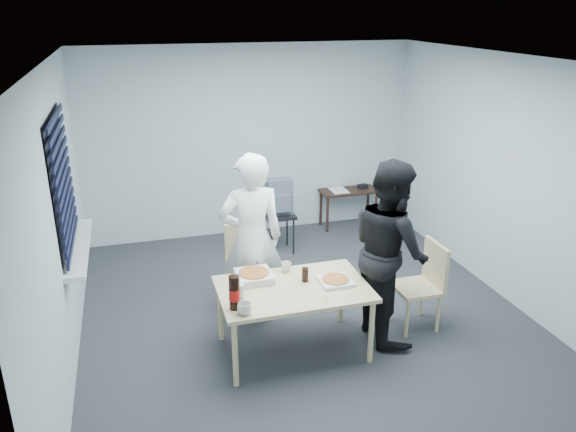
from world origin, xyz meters
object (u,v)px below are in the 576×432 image
object	(u,v)px
chair_right	(425,279)
mug_b	(286,267)
person_black	(390,250)
side_table	(349,195)
person_white	(252,240)
mug_a	(245,309)
backpack	(279,197)
dining_table	(293,293)
chair_far	(246,259)
stool	(279,221)
soda_bottle	(234,293)

from	to	relation	value
chair_right	mug_b	xyz separation A→B (m)	(-1.35, 0.26, 0.20)
person_black	side_table	world-z (taller)	person_black
person_white	mug_a	bearing A→B (deg)	73.93
backpack	mug_b	size ratio (longest dim) A/B	4.61
backpack	dining_table	bearing A→B (deg)	-104.15
chair_right	backpack	distance (m)	2.35
chair_far	person_black	world-z (taller)	person_black
chair_far	mug_a	distance (m)	1.39
chair_far	person_white	bearing A→B (deg)	-92.02
stool	mug_a	size ratio (longest dim) A/B	4.29
person_white	soda_bottle	distance (m)	0.96
chair_far	person_white	xyz separation A→B (m)	(-0.01, -0.34, 0.37)
chair_right	person_black	distance (m)	0.56
chair_right	mug_b	distance (m)	1.39
stool	mug_a	distance (m)	2.77
chair_right	person_white	size ratio (longest dim) A/B	0.50
chair_right	mug_a	xyz separation A→B (m)	(-1.90, -0.40, 0.20)
dining_table	mug_a	size ratio (longest dim) A/B	11.07
person_black	backpack	size ratio (longest dim) A/B	3.84
dining_table	chair_right	size ratio (longest dim) A/B	1.53
chair_far	side_table	xyz separation A→B (m)	(1.90, 1.81, -0.04)
backpack	mug_b	world-z (taller)	backpack
dining_table	chair_right	distance (m)	1.38
chair_right	person_white	world-z (taller)	person_white
mug_a	stool	bearing A→B (deg)	68.75
chair_far	mug_b	xyz separation A→B (m)	(0.25, -0.68, 0.20)
person_black	soda_bottle	world-z (taller)	person_black
person_white	person_black	distance (m)	1.35
dining_table	soda_bottle	world-z (taller)	soda_bottle
person_white	backpack	size ratio (longest dim) A/B	3.84
side_table	person_white	bearing A→B (deg)	-131.66
person_white	stool	xyz separation A→B (m)	(0.71, 1.56, -0.47)
dining_table	person_black	distance (m)	1.01
stool	mug_b	bearing A→B (deg)	-103.30
dining_table	soda_bottle	xyz separation A→B (m)	(-0.58, -0.22, 0.21)
mug_b	side_table	bearing A→B (deg)	56.39
chair_far	stool	world-z (taller)	chair_far
mug_a	mug_b	bearing A→B (deg)	50.42
dining_table	chair_right	bearing A→B (deg)	2.75
stool	backpack	bearing A→B (deg)	-90.00
dining_table	soda_bottle	distance (m)	0.66
stool	backpack	world-z (taller)	backpack
person_black	mug_b	size ratio (longest dim) A/B	17.70
person_white	side_table	bearing A→B (deg)	-131.66
stool	soda_bottle	bearing A→B (deg)	-113.30
stool	side_table	bearing A→B (deg)	26.09
dining_table	backpack	distance (m)	2.27
dining_table	person_white	xyz separation A→B (m)	(-0.23, 0.67, 0.28)
mug_a	dining_table	bearing A→B (deg)	32.47
dining_table	person_white	size ratio (longest dim) A/B	0.77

